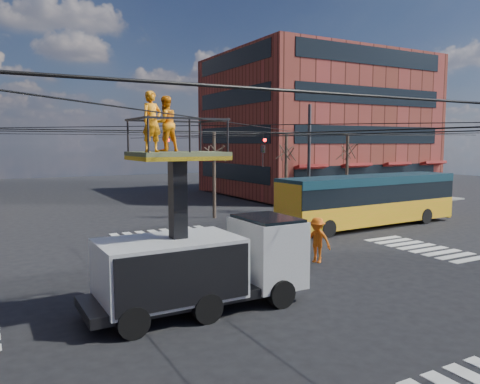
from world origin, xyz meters
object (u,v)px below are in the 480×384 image
city_bus (370,199)px  traffic_cone (139,299)px  worker_ground (138,289)px  flagger (317,240)px  utility_truck (202,242)px

city_bus → traffic_cone: city_bus is taller
traffic_cone → worker_ground: worker_ground is taller
city_bus → flagger: city_bus is taller
traffic_cone → worker_ground: (-0.17, -0.53, 0.49)m
worker_ground → flagger: size_ratio=0.86×
traffic_cone → flagger: (8.58, 2.03, 0.62)m
utility_truck → traffic_cone: bearing=155.7°
traffic_cone → flagger: 8.84m
city_bus → traffic_cone: size_ratio=17.75×
worker_ground → utility_truck: bearing=-73.4°
worker_ground → traffic_cone: bearing=6.4°
city_bus → flagger: 10.03m
utility_truck → flagger: utility_truck is taller
utility_truck → worker_ground: (-2.00, 0.27, -1.27)m
utility_truck → worker_ground: bearing=171.7°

